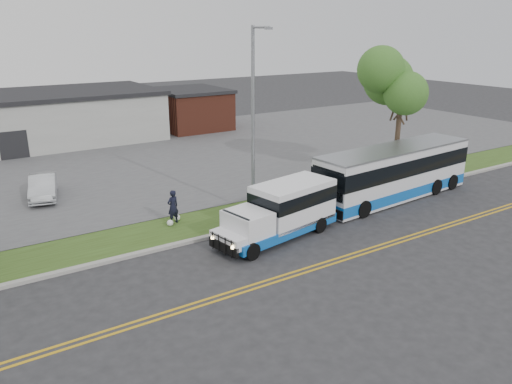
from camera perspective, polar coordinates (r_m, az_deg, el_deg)
ground at (r=23.17m, az=-2.91°, el=-5.89°), size 140.00×140.00×0.00m
lane_line_north at (r=20.25m, az=2.60°, el=-9.64°), size 70.00×0.12×0.01m
lane_line_south at (r=20.03m, az=3.11°, el=-9.98°), size 70.00×0.12×0.01m
curb at (r=24.03m, az=-4.22°, el=-4.82°), size 80.00×0.30×0.15m
verge at (r=25.52m, az=-6.16°, el=-3.52°), size 80.00×3.30×0.10m
parking_lot at (r=38.09m, az=-15.78°, el=3.24°), size 80.00×25.00×0.10m
commercial_building at (r=46.20m, az=-26.97°, el=7.22°), size 25.40×10.40×4.35m
brick_wing at (r=49.66m, az=-7.45°, el=9.41°), size 6.30×7.30×3.90m
tree_east at (r=32.63m, az=16.37°, el=11.80°), size 5.20×5.20×8.33m
streetlight_near at (r=25.39m, az=-0.26°, el=8.65°), size 0.35×1.53×9.50m
shuttle_bus at (r=23.61m, az=3.15°, el=-1.94°), size 6.75×3.17×2.50m
transit_bus at (r=29.88m, az=15.48°, el=2.16°), size 11.01×3.30×3.01m
pedestrian at (r=25.24m, az=-9.48°, el=-1.69°), size 0.71×0.55×1.74m
parked_car_a at (r=31.20m, az=-23.17°, el=0.55°), size 2.26×4.27×1.34m
grocery_bag_left at (r=25.17m, az=-9.79°, el=-3.50°), size 0.32×0.32×0.32m
grocery_bag_right at (r=25.81m, az=-9.01°, el=-2.89°), size 0.32×0.32×0.32m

